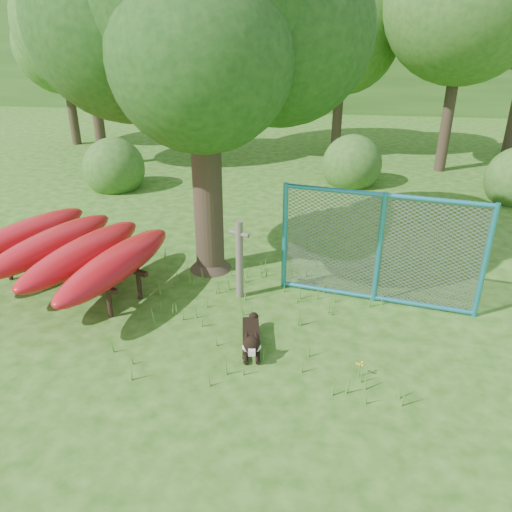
# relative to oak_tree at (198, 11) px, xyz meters

# --- Properties ---
(ground) EXTENTS (80.00, 80.00, 0.00)m
(ground) POSITION_rel_oak_tree_xyz_m (0.97, -2.63, -4.69)
(ground) COLOR #235210
(ground) RESTS_ON ground
(oak_tree) EXTENTS (5.73, 5.04, 7.03)m
(oak_tree) POSITION_rel_oak_tree_xyz_m (0.00, 0.00, 0.00)
(oak_tree) COLOR #31251B
(oak_tree) RESTS_ON ground
(wooden_post) EXTENTS (0.39, 0.23, 1.46)m
(wooden_post) POSITION_rel_oak_tree_xyz_m (0.82, -1.07, -3.92)
(wooden_post) COLOR brown
(wooden_post) RESTS_ON ground
(kayak_rack) EXTENTS (3.78, 4.09, 1.07)m
(kayak_rack) POSITION_rel_oak_tree_xyz_m (-2.32, -1.25, -3.87)
(kayak_rack) COLOR black
(kayak_rack) RESTS_ON ground
(husky_dog) EXTENTS (0.41, 1.12, 0.50)m
(husky_dog) POSITION_rel_oak_tree_xyz_m (1.27, -2.63, -4.51)
(husky_dog) COLOR black
(husky_dog) RESTS_ON ground
(fence_section) EXTENTS (3.41, 0.69, 3.36)m
(fence_section) POSITION_rel_oak_tree_xyz_m (3.21, -0.86, -3.68)
(fence_section) COLOR teal
(fence_section) RESTS_ON ground
(wildflower_clump) EXTENTS (0.11, 0.10, 0.24)m
(wildflower_clump) POSITION_rel_oak_tree_xyz_m (2.88, -3.06, -4.49)
(wildflower_clump) COLOR #51892C
(wildflower_clump) RESTS_ON ground
(bg_tree_a) EXTENTS (4.40, 4.40, 6.70)m
(bg_tree_a) POSITION_rel_oak_tree_xyz_m (-5.53, 7.37, -0.20)
(bg_tree_a) COLOR #31251B
(bg_tree_a) RESTS_ON ground
(bg_tree_c) EXTENTS (4.00, 4.00, 6.12)m
(bg_tree_c) POSITION_rel_oak_tree_xyz_m (2.47, 10.37, -0.58)
(bg_tree_c) COLOR #31251B
(bg_tree_c) RESTS_ON ground
(bg_tree_d) EXTENTS (4.80, 4.80, 7.50)m
(bg_tree_d) POSITION_rel_oak_tree_xyz_m (5.97, 8.37, 0.40)
(bg_tree_d) COLOR #31251B
(bg_tree_d) RESTS_ON ground
(bg_tree_f) EXTENTS (3.60, 3.60, 5.55)m
(bg_tree_f) POSITION_rel_oak_tree_xyz_m (-8.03, 10.37, -0.95)
(bg_tree_f) COLOR #31251B
(bg_tree_f) RESTS_ON ground
(shrub_left) EXTENTS (1.80, 1.80, 1.80)m
(shrub_left) POSITION_rel_oak_tree_xyz_m (-4.03, 4.87, -4.69)
(shrub_left) COLOR #2D5C1D
(shrub_left) RESTS_ON ground
(shrub_mid) EXTENTS (1.80, 1.80, 1.80)m
(shrub_mid) POSITION_rel_oak_tree_xyz_m (2.97, 6.37, -4.69)
(shrub_mid) COLOR #2D5C1D
(shrub_mid) RESTS_ON ground
(wooded_hillside) EXTENTS (80.00, 12.00, 6.00)m
(wooded_hillside) POSITION_rel_oak_tree_xyz_m (0.97, 25.37, -1.69)
(wooded_hillside) COLOR #2D5C1D
(wooded_hillside) RESTS_ON ground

